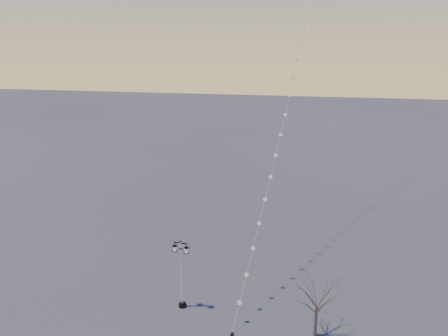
% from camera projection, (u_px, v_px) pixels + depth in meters
% --- Properties ---
extents(ground, '(300.00, 300.00, 0.00)m').
position_uv_depth(ground, '(204.00, 332.00, 26.74)').
color(ground, '#424342').
rests_on(ground, ground).
extents(street_lamp, '(1.35, 0.59, 5.34)m').
position_uv_depth(street_lamp, '(181.00, 271.00, 28.57)').
color(street_lamp, black).
rests_on(street_lamp, ground).
extents(bare_tree, '(2.47, 2.47, 4.09)m').
position_uv_depth(bare_tree, '(317.00, 298.00, 25.62)').
color(bare_tree, brown).
rests_on(bare_tree, ground).
extents(kite_train, '(5.86, 38.41, 41.14)m').
position_uv_depth(kite_train, '(303.00, 24.00, 37.71)').
color(kite_train, black).
rests_on(kite_train, ground).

